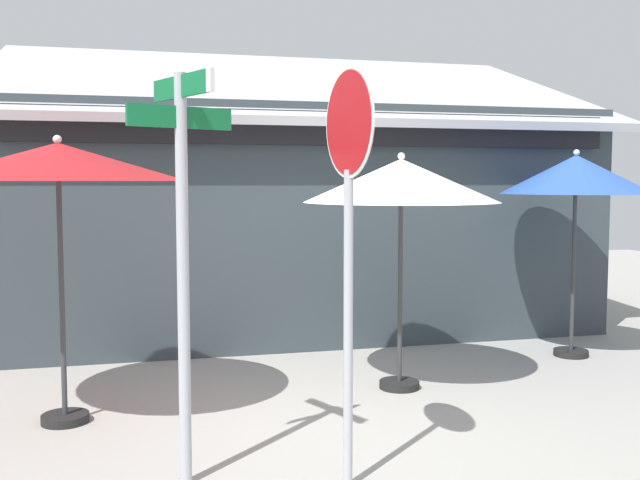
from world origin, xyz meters
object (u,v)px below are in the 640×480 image
patio_umbrella_royal_blue_right (576,176)px  patio_umbrella_ivory_center (401,183)px  patio_umbrella_crimson_left (58,164)px  street_sign_post (183,238)px  stop_sign (349,196)px

patio_umbrella_royal_blue_right → patio_umbrella_ivory_center: bearing=-162.4°
patio_umbrella_crimson_left → patio_umbrella_ivory_center: 3.48m
street_sign_post → patio_umbrella_ivory_center: 3.19m
street_sign_post → patio_umbrella_ivory_center: (2.45, 2.00, 0.40)m
patio_umbrella_crimson_left → patio_umbrella_ivory_center: size_ratio=1.04×
stop_sign → patio_umbrella_ivory_center: size_ratio=1.20×
street_sign_post → patio_umbrella_royal_blue_right: bearing=29.0°
street_sign_post → patio_umbrella_crimson_left: street_sign_post is taller
stop_sign → patio_umbrella_ivory_center: 2.68m
patio_umbrella_crimson_left → patio_umbrella_royal_blue_right: 6.26m
street_sign_post → stop_sign: (1.16, -0.35, 0.31)m
street_sign_post → stop_sign: 1.25m
patio_umbrella_crimson_left → patio_umbrella_ivory_center: bearing=5.0°
street_sign_post → patio_umbrella_crimson_left: bearing=120.7°
patio_umbrella_crimson_left → patio_umbrella_royal_blue_right: size_ratio=1.01×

